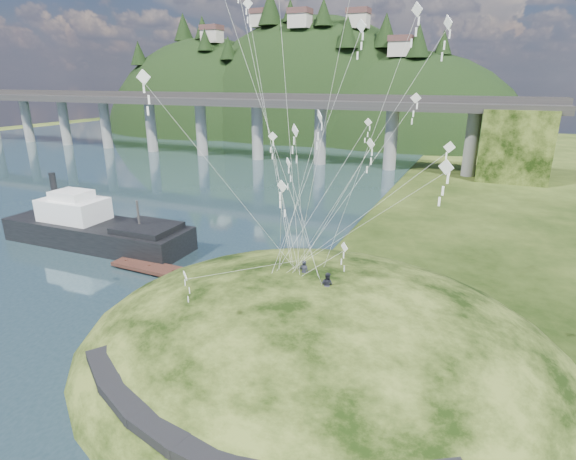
% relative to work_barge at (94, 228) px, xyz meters
% --- Properties ---
extents(ground, '(320.00, 320.00, 0.00)m').
position_rel_work_barge_xyz_m(ground, '(22.55, -11.32, -1.99)').
color(ground, black).
rests_on(ground, ground).
extents(grass_hill, '(36.00, 32.00, 13.00)m').
position_rel_work_barge_xyz_m(grass_hill, '(30.55, -9.32, -3.49)').
color(grass_hill, black).
rests_on(grass_hill, ground).
extents(footpath, '(22.29, 5.84, 0.83)m').
position_rel_work_barge_xyz_m(footpath, '(30.01, -21.07, 0.09)').
color(footpath, black).
rests_on(footpath, ground).
extents(bridge, '(160.00, 11.00, 15.00)m').
position_rel_work_barge_xyz_m(bridge, '(-3.91, 58.74, 7.71)').
color(bridge, '#2D2B2B').
rests_on(bridge, ground).
extents(far_ridge, '(153.00, 70.00, 94.50)m').
position_rel_work_barge_xyz_m(far_ridge, '(-21.03, 110.85, -9.43)').
color(far_ridge, black).
rests_on(far_ridge, ground).
extents(work_barge, '(22.83, 6.69, 7.95)m').
position_rel_work_barge_xyz_m(work_barge, '(0.00, 0.00, 0.00)').
color(work_barge, black).
rests_on(work_barge, ground).
extents(wooden_dock, '(14.04, 2.59, 1.00)m').
position_rel_work_barge_xyz_m(wooden_dock, '(13.71, -3.67, -1.55)').
color(wooden_dock, '#341B15').
rests_on(wooden_dock, ground).
extents(kite_flyers, '(3.09, 2.08, 1.81)m').
position_rel_work_barge_xyz_m(kite_flyers, '(30.43, -8.87, 3.87)').
color(kite_flyers, '#23242F').
rests_on(kite_flyers, ground).
extents(kite_swarm, '(18.03, 17.07, 21.27)m').
position_rel_work_barge_xyz_m(kite_swarm, '(30.02, -8.07, 15.56)').
color(kite_swarm, white).
rests_on(kite_swarm, ground).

